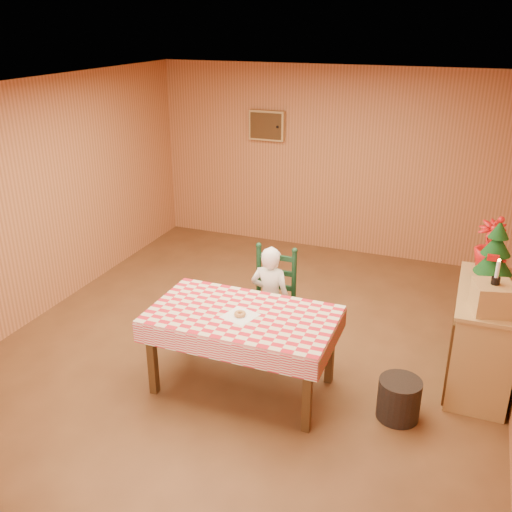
{
  "coord_description": "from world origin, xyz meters",
  "views": [
    {
      "loc": [
        1.92,
        -4.73,
        3.18
      ],
      "look_at": [
        0.0,
        0.2,
        0.95
      ],
      "focal_mm": 40.0,
      "sensor_mm": 36.0,
      "label": 1
    }
  ],
  "objects_px": {
    "seated_child": "(270,299)",
    "shelf_unit": "(481,336)",
    "ladder_chair": "(272,302)",
    "crate": "(493,298)",
    "dining_table": "(242,322)",
    "storage_bin": "(399,399)",
    "christmas_tree": "(496,252)"
  },
  "relations": [
    {
      "from": "dining_table",
      "to": "seated_child",
      "type": "relative_size",
      "value": 1.47
    },
    {
      "from": "shelf_unit",
      "to": "ladder_chair",
      "type": "bearing_deg",
      "value": -176.7
    },
    {
      "from": "shelf_unit",
      "to": "storage_bin",
      "type": "xyz_separation_m",
      "value": [
        -0.6,
        -0.82,
        -0.28
      ]
    },
    {
      "from": "ladder_chair",
      "to": "crate",
      "type": "distance_m",
      "value": 2.1
    },
    {
      "from": "seated_child",
      "to": "christmas_tree",
      "type": "xyz_separation_m",
      "value": [
        2.01,
        0.42,
        0.65
      ]
    },
    {
      "from": "crate",
      "to": "seated_child",
      "type": "bearing_deg",
      "value": 173.54
    },
    {
      "from": "storage_bin",
      "to": "dining_table",
      "type": "bearing_deg",
      "value": -176.72
    },
    {
      "from": "ladder_chair",
      "to": "crate",
      "type": "relative_size",
      "value": 3.6
    },
    {
      "from": "shelf_unit",
      "to": "seated_child",
      "type": "bearing_deg",
      "value": -175.08
    },
    {
      "from": "dining_table",
      "to": "shelf_unit",
      "type": "bearing_deg",
      "value": 24.27
    },
    {
      "from": "seated_child",
      "to": "shelf_unit",
      "type": "distance_m",
      "value": 2.01
    },
    {
      "from": "dining_table",
      "to": "crate",
      "type": "relative_size",
      "value": 5.52
    },
    {
      "from": "shelf_unit",
      "to": "storage_bin",
      "type": "distance_m",
      "value": 1.06
    },
    {
      "from": "dining_table",
      "to": "storage_bin",
      "type": "height_order",
      "value": "dining_table"
    },
    {
      "from": "ladder_chair",
      "to": "seated_child",
      "type": "distance_m",
      "value": 0.08
    },
    {
      "from": "seated_child",
      "to": "crate",
      "type": "xyz_separation_m",
      "value": [
        2.01,
        -0.23,
        0.49
      ]
    },
    {
      "from": "shelf_unit",
      "to": "christmas_tree",
      "type": "xyz_separation_m",
      "value": [
        0.01,
        0.25,
        0.74
      ]
    },
    {
      "from": "dining_table",
      "to": "christmas_tree",
      "type": "bearing_deg",
      "value": 29.82
    },
    {
      "from": "ladder_chair",
      "to": "seated_child",
      "type": "relative_size",
      "value": 0.96
    },
    {
      "from": "christmas_tree",
      "to": "storage_bin",
      "type": "bearing_deg",
      "value": -119.61
    },
    {
      "from": "ladder_chair",
      "to": "crate",
      "type": "xyz_separation_m",
      "value": [
        2.01,
        -0.28,
        0.55
      ]
    },
    {
      "from": "crate",
      "to": "dining_table",
      "type": "bearing_deg",
      "value": -165.97
    },
    {
      "from": "christmas_tree",
      "to": "storage_bin",
      "type": "relative_size",
      "value": 1.71
    },
    {
      "from": "dining_table",
      "to": "christmas_tree",
      "type": "xyz_separation_m",
      "value": [
        2.01,
        1.15,
        0.52
      ]
    },
    {
      "from": "seated_child",
      "to": "shelf_unit",
      "type": "bearing_deg",
      "value": -175.08
    },
    {
      "from": "seated_child",
      "to": "crate",
      "type": "bearing_deg",
      "value": 173.54
    },
    {
      "from": "dining_table",
      "to": "christmas_tree",
      "type": "relative_size",
      "value": 2.67
    },
    {
      "from": "dining_table",
      "to": "ladder_chair",
      "type": "xyz_separation_m",
      "value": [
        0.0,
        0.79,
        -0.18
      ]
    },
    {
      "from": "ladder_chair",
      "to": "storage_bin",
      "type": "distance_m",
      "value": 1.6
    },
    {
      "from": "dining_table",
      "to": "shelf_unit",
      "type": "relative_size",
      "value": 1.34
    },
    {
      "from": "seated_child",
      "to": "christmas_tree",
      "type": "bearing_deg",
      "value": -168.14
    },
    {
      "from": "dining_table",
      "to": "crate",
      "type": "xyz_separation_m",
      "value": [
        2.01,
        0.5,
        0.37
      ]
    }
  ]
}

